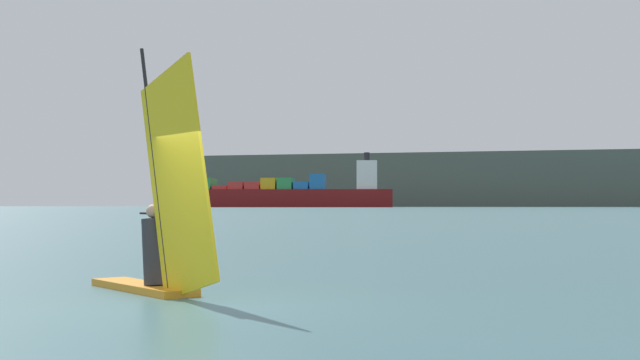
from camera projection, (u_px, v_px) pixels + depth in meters
name	position (u px, v px, depth m)	size (l,w,h in m)	color
ground_plane	(189.00, 304.00, 11.43)	(4000.00, 4000.00, 0.00)	#386066
windsurfer	(160.00, 228.00, 12.80)	(3.45, 2.14, 4.10)	orange
cargo_ship	(292.00, 193.00, 557.40)	(144.96, 75.36, 37.59)	maroon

